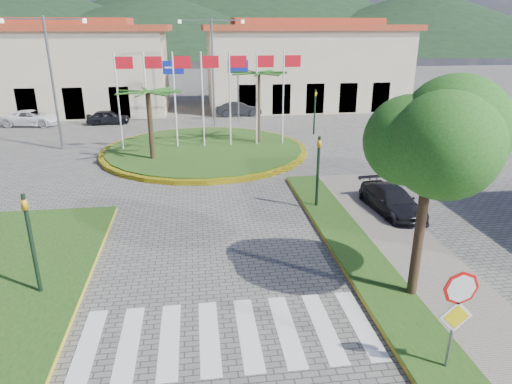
{
  "coord_description": "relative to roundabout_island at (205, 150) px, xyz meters",
  "views": [
    {
      "loc": [
        -0.5,
        -5.72,
        7.47
      ],
      "look_at": [
        1.34,
        8.0,
        2.39
      ],
      "focal_mm": 32.0,
      "sensor_mm": 36.0,
      "label": 1
    }
  ],
  "objects": [
    {
      "name": "sidewalk_right",
      "position": [
        6.0,
        -20.0,
        -0.1
      ],
      "size": [
        4.0,
        28.0,
        0.15
      ],
      "primitive_type": "cube",
      "color": "gray",
      "rests_on": "ground"
    },
    {
      "name": "verge_right",
      "position": [
        4.8,
        -20.0,
        -0.09
      ],
      "size": [
        1.6,
        28.0,
        0.18
      ],
      "primitive_type": "cube",
      "color": "#1D4012",
      "rests_on": "ground"
    },
    {
      "name": "crosswalk",
      "position": [
        -0.0,
        -18.0,
        -0.17
      ],
      "size": [
        8.0,
        3.0,
        0.01
      ],
      "primitive_type": "cube",
      "color": "silver",
      "rests_on": "ground"
    },
    {
      "name": "roundabout_island",
      "position": [
        0.0,
        0.0,
        0.0
      ],
      "size": [
        12.7,
        12.7,
        6.0
      ],
      "color": "yellow",
      "rests_on": "ground"
    },
    {
      "name": "stop_sign",
      "position": [
        4.9,
        -20.04,
        1.61
      ],
      "size": [
        0.8,
        0.11,
        2.65
      ],
      "color": "slate",
      "rests_on": "ground"
    },
    {
      "name": "deciduous_tree",
      "position": [
        5.5,
        -17.0,
        5.0
      ],
      "size": [
        3.6,
        3.6,
        6.8
      ],
      "color": "black",
      "rests_on": "ground"
    },
    {
      "name": "traffic_light_left",
      "position": [
        -5.2,
        -15.5,
        1.77
      ],
      "size": [
        0.15,
        0.18,
        3.2
      ],
      "color": "black",
      "rests_on": "ground"
    },
    {
      "name": "traffic_light_right",
      "position": [
        4.5,
        -10.0,
        1.77
      ],
      "size": [
        0.15,
        0.18,
        3.2
      ],
      "color": "black",
      "rests_on": "ground"
    },
    {
      "name": "traffic_light_far",
      "position": [
        8.0,
        4.0,
        1.77
      ],
      "size": [
        0.18,
        0.15,
        3.2
      ],
      "color": "black",
      "rests_on": "ground"
    },
    {
      "name": "direction_sign_west",
      "position": [
        -2.0,
        8.97,
        3.35
      ],
      "size": [
        1.6,
        0.14,
        5.2
      ],
      "color": "slate",
      "rests_on": "ground"
    },
    {
      "name": "direction_sign_east",
      "position": [
        3.0,
        8.97,
        3.35
      ],
      "size": [
        1.6,
        0.14,
        5.2
      ],
      "color": "slate",
      "rests_on": "ground"
    },
    {
      "name": "street_lamp_centre",
      "position": [
        1.0,
        8.0,
        4.32
      ],
      "size": [
        4.8,
        0.16,
        8.0
      ],
      "color": "slate",
      "rests_on": "ground"
    },
    {
      "name": "street_lamp_west",
      "position": [
        -9.0,
        2.0,
        4.32
      ],
      "size": [
        4.8,
        0.16,
        8.0
      ],
      "color": "slate",
      "rests_on": "ground"
    },
    {
      "name": "building_left",
      "position": [
        -14.0,
        16.0,
        3.73
      ],
      "size": [
        23.32,
        9.54,
        8.05
      ],
      "color": "beige",
      "rests_on": "ground"
    },
    {
      "name": "building_right",
      "position": [
        10.0,
        16.0,
        3.73
      ],
      "size": [
        19.08,
        9.54,
        8.05
      ],
      "color": "beige",
      "rests_on": "ground"
    },
    {
      "name": "hill_far_mid",
      "position": [
        15.0,
        138.0,
        14.82
      ],
      "size": [
        180.0,
        180.0,
        30.0
      ],
      "primitive_type": "cone",
      "color": "black",
      "rests_on": "ground"
    },
    {
      "name": "hill_far_east",
      "position": [
        70.0,
        113.0,
        8.82
      ],
      "size": [
        120.0,
        120.0,
        18.0
      ],
      "primitive_type": "cone",
      "color": "black",
      "rests_on": "ground"
    },
    {
      "name": "hill_near_back",
      "position": [
        -10.0,
        108.0,
        7.82
      ],
      "size": [
        110.0,
        110.0,
        16.0
      ],
      "primitive_type": "cone",
      "color": "black",
      "rests_on": "ground"
    },
    {
      "name": "white_van",
      "position": [
        -13.18,
        9.85,
        0.43
      ],
      "size": [
        4.61,
        2.67,
        1.21
      ],
      "primitive_type": "imported",
      "rotation": [
        0.0,
        0.0,
        1.41
      ],
      "color": "white",
      "rests_on": "ground"
    },
    {
      "name": "car_dark_a",
      "position": [
        -7.4,
        9.7,
        0.39
      ],
      "size": [
        3.37,
        1.5,
        1.12
      ],
      "primitive_type": "imported",
      "rotation": [
        0.0,
        0.0,
        1.62
      ],
      "color": "black",
      "rests_on": "ground"
    },
    {
      "name": "car_dark_b",
      "position": [
        3.27,
        11.89,
        0.47
      ],
      "size": [
        3.94,
        1.4,
        1.29
      ],
      "primitive_type": "imported",
      "rotation": [
        0.0,
        0.0,
        1.58
      ],
      "color": "black",
      "rests_on": "ground"
    },
    {
      "name": "car_side_right",
      "position": [
        7.5,
        -10.9,
        0.39
      ],
      "size": [
        1.95,
        4.02,
        1.13
      ],
      "primitive_type": "imported",
      "rotation": [
        0.0,
        0.0,
        0.1
      ],
      "color": "black",
      "rests_on": "ground"
    }
  ]
}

